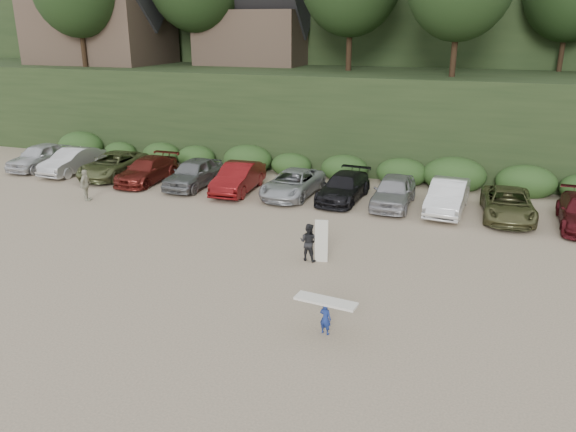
% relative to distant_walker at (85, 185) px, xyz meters
% --- Properties ---
extents(ground, '(120.00, 120.00, 0.00)m').
position_rel_distant_walker_xyz_m(ground, '(14.28, -5.46, -0.85)').
color(ground, tan).
rests_on(ground, ground).
extents(parked_cars, '(39.84, 5.80, 1.63)m').
position_rel_distant_walker_xyz_m(parked_cars, '(10.75, 4.49, -0.10)').
color(parked_cars, silver).
rests_on(parked_cars, ground).
extents(distant_walker, '(0.60, 1.06, 1.70)m').
position_rel_distant_walker_xyz_m(distant_walker, '(0.00, 0.00, 0.00)').
color(distant_walker, '#AEAB93').
rests_on(distant_walker, ground).
extents(child_surfer, '(1.96, 0.75, 1.15)m').
position_rel_distant_walker_xyz_m(child_surfer, '(15.82, -9.01, -0.07)').
color(child_surfer, navy).
rests_on(child_surfer, ground).
extents(adult_surfer, '(1.24, 0.69, 1.83)m').
position_rel_distant_walker_xyz_m(adult_surfer, '(13.70, -3.76, -0.07)').
color(adult_surfer, black).
rests_on(adult_surfer, ground).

